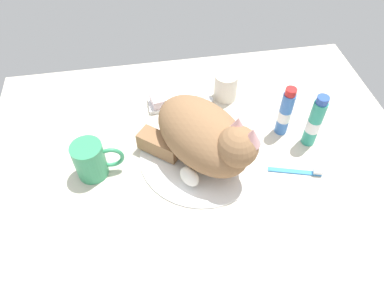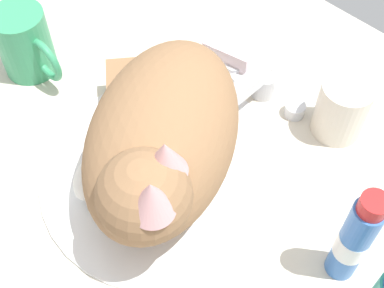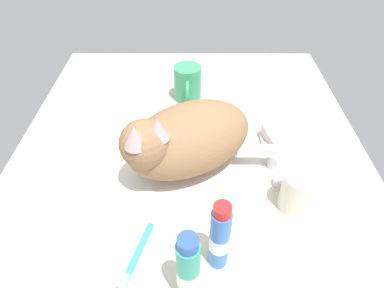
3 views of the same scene
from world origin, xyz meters
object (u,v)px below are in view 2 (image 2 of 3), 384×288
at_px(cat, 159,142).
at_px(coffee_mug, 26,44).
at_px(toothpaste_bottle, 354,240).
at_px(faucet, 258,86).
at_px(soap_bar, 232,50).
at_px(rinse_cup, 342,109).

xyz_separation_m(cat, coffee_mug, (-0.27, 0.00, -0.04)).
relative_size(cat, toothpaste_bottle, 2.15).
relative_size(cat, coffee_mug, 2.70).
relative_size(faucet, cat, 0.43).
distance_m(faucet, soap_bar, 0.08).
height_order(rinse_cup, soap_bar, rinse_cup).
relative_size(faucet, toothpaste_bottle, 0.93).
height_order(coffee_mug, toothpaste_bottle, toothpaste_bottle).
distance_m(coffee_mug, soap_bar, 0.29).
relative_size(rinse_cup, toothpaste_bottle, 0.55).
bearing_deg(toothpaste_bottle, coffee_mug, -173.41).
bearing_deg(cat, faucet, 91.79).
relative_size(coffee_mug, soap_bar, 1.66).
relative_size(faucet, soap_bar, 1.93).
height_order(rinse_cup, toothpaste_bottle, toothpaste_bottle).
xyz_separation_m(cat, toothpaste_bottle, (0.22, 0.06, -0.02)).
height_order(faucet, soap_bar, faucet).
height_order(faucet, cat, cat).
bearing_deg(cat, soap_bar, 110.07).
xyz_separation_m(coffee_mug, soap_bar, (0.20, 0.21, -0.02)).
relative_size(coffee_mug, toothpaste_bottle, 0.80).
xyz_separation_m(faucet, coffee_mug, (-0.27, -0.18, 0.02)).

